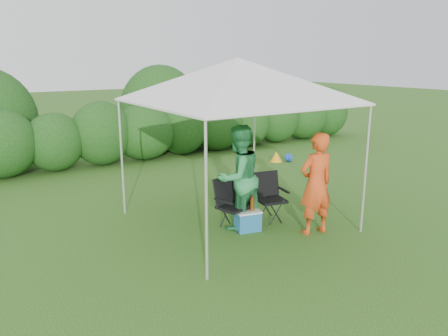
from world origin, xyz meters
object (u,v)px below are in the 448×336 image
canopy (237,81)px  woman (238,178)px  chair_right (269,193)px  cooler (248,220)px  chair_left (230,200)px  man (316,184)px

canopy → woman: bearing=-118.1°
chair_right → cooler: (-0.64, -0.23, -0.31)m
canopy → woman: (-0.12, -0.23, -1.58)m
canopy → chair_right: 2.07m
cooler → woman: bearing=118.9°
canopy → chair_left: (-0.23, -0.15, -1.97)m
man → cooler: bearing=-32.0°
man → woman: bearing=-37.3°
canopy → chair_right: size_ratio=3.64×
canopy → chair_left: 1.99m
chair_right → man: 1.02m
chair_right → cooler: 0.75m
canopy → woman: 1.60m
chair_left → woman: (0.11, -0.07, 0.39)m
chair_left → woman: size_ratio=0.49×
canopy → cooler: size_ratio=6.61×
man → cooler: (-0.86, 0.69, -0.67)m
canopy → man: canopy is taller
chair_right → chair_left: chair_left is taller
woman → chair_right: bearing=175.0°
canopy → woman: canopy is taller
chair_right → woman: woman is taller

